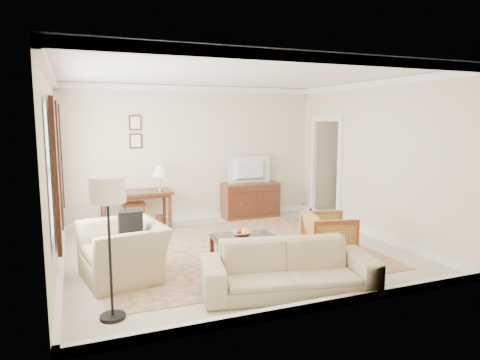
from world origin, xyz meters
TOP-DOWN VIEW (x-y plane):
  - room_shell at (0.00, 0.00)m, footprint 5.51×5.01m
  - annex_bedroom at (4.49, 1.15)m, footprint 3.00×2.70m
  - window_front at (-2.70, -0.70)m, footprint 0.12×1.56m
  - window_rear at (-2.70, 0.90)m, footprint 0.12×1.56m
  - doorway at (2.71, 1.50)m, footprint 0.10×1.12m
  - rug at (-0.02, 0.06)m, footprint 4.40×3.78m
  - writing_desk at (-1.34, 2.05)m, footprint 1.41×0.70m
  - desk_chair at (-1.35, 2.40)m, footprint 0.53×0.53m
  - desk_lamp at (-0.84, 2.05)m, footprint 0.32×0.32m
  - framed_prints at (-1.24, 2.47)m, footprint 0.25×0.04m
  - sideboard at (1.21, 2.23)m, footprint 1.27×0.49m
  - tv at (1.21, 2.21)m, footprint 0.95×0.55m
  - coffee_table at (-0.06, -0.52)m, footprint 1.00×0.63m
  - fruit_bowl at (-0.12, -0.58)m, footprint 0.42×0.42m
  - book_a at (-0.24, -0.40)m, footprint 0.27×0.14m
  - book_b at (0.21, -0.59)m, footprint 0.28×0.05m
  - striped_armchair at (1.32, -0.77)m, footprint 0.84×0.88m
  - club_armchair at (-1.88, -0.60)m, footprint 0.96×1.29m
  - backpack at (-1.78, -0.60)m, footprint 0.22×0.32m
  - sofa at (0.00, -1.87)m, footprint 2.28×1.07m
  - floor_lamp at (-2.15, -1.81)m, footprint 0.39×0.39m

SIDE VIEW (x-z plane):
  - rug at x=-0.02m, z-range 0.00..0.01m
  - book_b at x=0.21m, z-range -0.03..0.35m
  - book_a at x=-0.24m, z-range -0.03..0.35m
  - coffee_table at x=-0.06m, z-range 0.10..0.51m
  - annex_bedroom at x=4.49m, z-range -1.11..1.79m
  - striped_armchair at x=1.32m, z-range 0.00..0.76m
  - sideboard at x=1.21m, z-range 0.00..0.78m
  - sofa at x=0.00m, z-range 0.00..0.86m
  - fruit_bowl at x=-0.12m, z-range 0.41..0.51m
  - club_armchair at x=-1.88m, z-range 0.00..1.03m
  - desk_chair at x=-1.35m, z-range 0.00..1.05m
  - writing_desk at x=-1.34m, z-range 0.27..1.04m
  - backpack at x=-1.78m, z-range 0.57..0.97m
  - desk_lamp at x=-0.84m, z-range 0.77..1.27m
  - doorway at x=2.71m, z-range -0.05..2.20m
  - tv at x=1.21m, z-range 1.20..1.32m
  - floor_lamp at x=-2.15m, z-range 0.54..2.13m
  - window_front at x=-2.70m, z-range 0.65..2.45m
  - window_rear at x=-2.70m, z-range 0.65..2.45m
  - framed_prints at x=-1.24m, z-range 1.60..2.28m
  - room_shell at x=0.00m, z-range 1.02..3.93m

